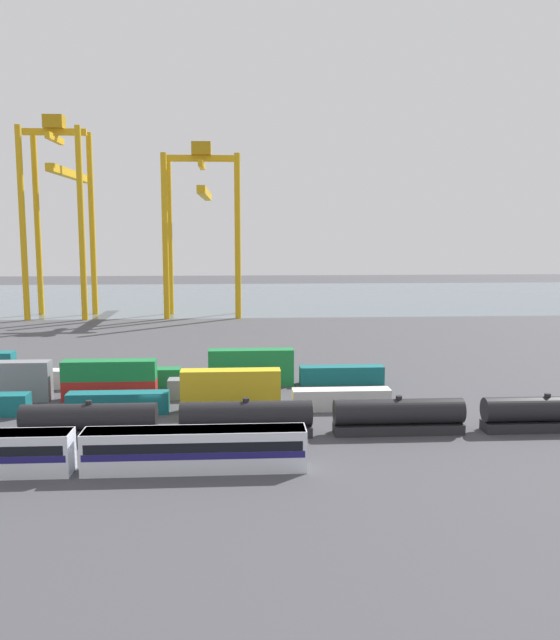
{
  "coord_description": "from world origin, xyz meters",
  "views": [
    {
      "loc": [
        10.79,
        -78.23,
        21.88
      ],
      "look_at": [
        16.97,
        22.25,
        8.28
      ],
      "focal_mm": 36.96,
      "sensor_mm": 36.0,
      "label": 1
    }
  ],
  "objects_px": {
    "freight_tank_row": "(323,417)",
    "gantry_crane_west": "(61,197)",
    "gantry_crane_central": "(203,211)",
    "passenger_train": "(77,450)",
    "shipping_container_3": "(118,403)"
  },
  "relations": [
    {
      "from": "gantry_crane_west",
      "to": "gantry_crane_central",
      "type": "height_order",
      "value": "gantry_crane_west"
    },
    {
      "from": "passenger_train",
      "to": "gantry_crane_central",
      "type": "xyz_separation_m",
      "value": [
        5.52,
        115.71,
        25.07
      ]
    },
    {
      "from": "freight_tank_row",
      "to": "gantry_crane_central",
      "type": "height_order",
      "value": "gantry_crane_central"
    },
    {
      "from": "gantry_crane_west",
      "to": "shipping_container_3",
      "type": "bearing_deg",
      "value": -72.19
    },
    {
      "from": "shipping_container_3",
      "to": "gantry_crane_central",
      "type": "xyz_separation_m",
      "value": [
        5.43,
        95.87,
        25.92
      ]
    },
    {
      "from": "gantry_crane_west",
      "to": "freight_tank_row",
      "type": "bearing_deg",
      "value": -62.74
    },
    {
      "from": "freight_tank_row",
      "to": "gantry_crane_central",
      "type": "relative_size",
      "value": 1.45
    },
    {
      "from": "passenger_train",
      "to": "gantry_crane_central",
      "type": "bearing_deg",
      "value": 87.27
    },
    {
      "from": "passenger_train",
      "to": "shipping_container_3",
      "type": "xyz_separation_m",
      "value": [
        0.08,
        19.83,
        -0.84
      ]
    },
    {
      "from": "passenger_train",
      "to": "gantry_crane_central",
      "type": "height_order",
      "value": "gantry_crane_central"
    },
    {
      "from": "gantry_crane_west",
      "to": "gantry_crane_central",
      "type": "xyz_separation_m",
      "value": [
        36.15,
        0.26,
        -3.43
      ]
    },
    {
      "from": "freight_tank_row",
      "to": "gantry_crane_central",
      "type": "xyz_separation_m",
      "value": [
        -18.23,
        105.8,
        25.27
      ]
    },
    {
      "from": "freight_tank_row",
      "to": "gantry_crane_west",
      "type": "xyz_separation_m",
      "value": [
        -54.38,
        105.54,
        28.7
      ]
    },
    {
      "from": "passenger_train",
      "to": "shipping_container_3",
      "type": "distance_m",
      "value": 19.85
    },
    {
      "from": "freight_tank_row",
      "to": "gantry_crane_west",
      "type": "distance_m",
      "value": 122.15
    }
  ]
}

